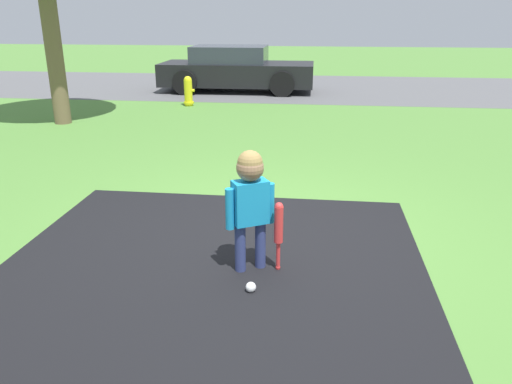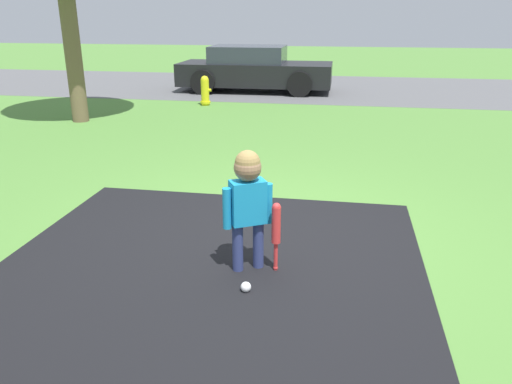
# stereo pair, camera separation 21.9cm
# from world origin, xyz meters

# --- Properties ---
(ground_plane) EXTENTS (60.00, 60.00, 0.00)m
(ground_plane) POSITION_xyz_m (0.00, 0.00, 0.00)
(ground_plane) COLOR #518438
(street_strip) EXTENTS (40.00, 6.00, 0.01)m
(street_strip) POSITION_xyz_m (0.00, 10.62, 0.00)
(street_strip) COLOR #59595B
(street_strip) RESTS_ON ground
(child) EXTENTS (0.39, 0.29, 1.08)m
(child) POSITION_xyz_m (-0.05, -0.80, 0.70)
(child) COLOR navy
(child) RESTS_ON ground
(baseball_bat) EXTENTS (0.08, 0.08, 0.63)m
(baseball_bat) POSITION_xyz_m (0.20, -0.79, 0.41)
(baseball_bat) COLOR red
(baseball_bat) RESTS_ON ground
(sports_ball) EXTENTS (0.09, 0.09, 0.09)m
(sports_ball) POSITION_xyz_m (0.01, -1.18, 0.04)
(sports_ball) COLOR white
(sports_ball) RESTS_ON ground
(fire_hydrant) EXTENTS (0.28, 0.25, 0.70)m
(fire_hydrant) POSITION_xyz_m (-2.61, 7.11, 0.35)
(fire_hydrant) COLOR yellow
(fire_hydrant) RESTS_ON ground
(parked_car) EXTENTS (4.29, 1.92, 1.25)m
(parked_car) POSITION_xyz_m (-1.86, 9.59, 0.60)
(parked_car) COLOR black
(parked_car) RESTS_ON ground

